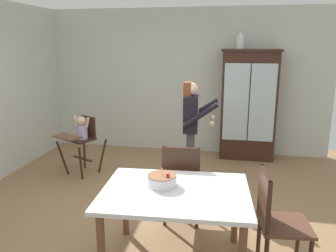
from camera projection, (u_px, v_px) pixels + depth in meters
ground_plane at (156, 213)px, 4.17m from camera, size 6.24×6.24×0.00m
wall_back at (186, 82)px, 6.35m from camera, size 5.32×0.06×2.70m
china_cabinet at (248, 105)px, 5.97m from camera, size 1.01×0.48×1.97m
ceramic_vase at (240, 42)px, 5.75m from camera, size 0.13×0.13×0.27m
high_chair_with_toddler at (81, 135)px, 5.28m from camera, size 0.76×0.83×0.95m
adult_person at (191, 121)px, 4.81m from camera, size 0.51×0.50×1.53m
dining_table at (175, 200)px, 3.09m from camera, size 1.41×1.08×0.74m
birthday_cake at (162, 180)px, 3.17m from camera, size 0.28×0.28×0.19m
dining_chair_far_side at (182, 179)px, 3.81m from camera, size 0.46×0.46×0.96m
dining_chair_right_end at (274, 215)px, 3.00m from camera, size 0.48×0.48×0.96m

